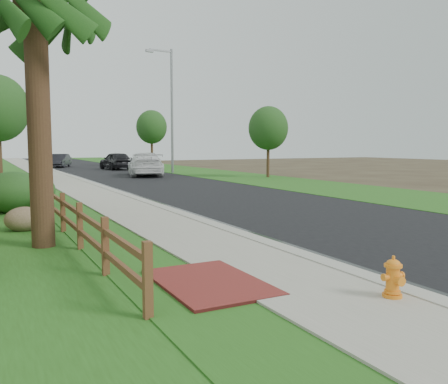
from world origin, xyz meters
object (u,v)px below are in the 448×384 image
palm_tree (34,2)px  streetlight (170,104)px  dark_car_mid (116,161)px  fire_hydrant (393,278)px  ranch_fence (56,206)px  white_suv (145,164)px

palm_tree → streetlight: bearing=63.1°
palm_tree → dark_car_mid: palm_tree is taller
fire_hydrant → dark_car_mid: (6.19, 39.93, 0.47)m
ranch_fence → fire_hydrant: ranch_fence is taller
ranch_fence → dark_car_mid: size_ratio=3.44×
fire_hydrant → white_suv: size_ratio=0.10×
ranch_fence → fire_hydrant: size_ratio=26.75×
streetlight → fire_hydrant: bearing=-105.1°
white_suv → streetlight: bearing=-130.2°
ranch_fence → palm_tree: 5.74m
white_suv → dark_car_mid: bearing=-78.2°
white_suv → dark_car_mid: white_suv is taller
palm_tree → dark_car_mid: size_ratio=1.34×
fire_hydrant → streetlight: (8.61, 31.81, 5.32)m
palm_tree → white_suv: (9.99, 23.27, -4.63)m
dark_car_mid → palm_tree: bearing=67.5°
dark_car_mid → streetlight: 9.77m
palm_tree → fire_hydrant: bearing=-57.2°
white_suv → ranch_fence: bearing=79.5°
ranch_fence → streetlight: size_ratio=1.68×
ranch_fence → streetlight: bearing=61.6°
palm_tree → fire_hydrant: palm_tree is taller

